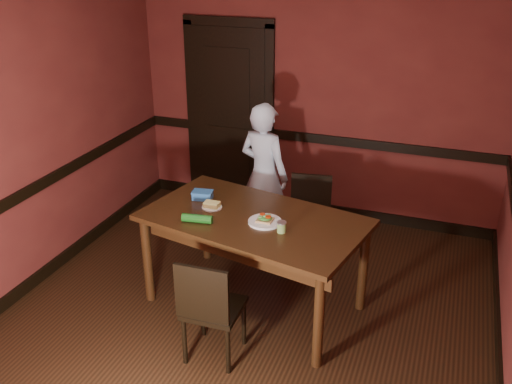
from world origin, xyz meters
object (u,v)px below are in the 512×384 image
Objects in this scene: chair_near at (214,306)px; cheese_saucer at (212,206)px; chair_far at (303,221)px; sandwich_plate at (265,221)px; sauce_jar at (282,227)px; dining_table at (254,262)px; food_tub at (203,195)px; person at (264,175)px.

cheese_saucer is at bearing -67.67° from chair_near.
chair_far is 4.91× the size of cheese_saucer.
sauce_jar reaches higher than sandwich_plate.
sauce_jar is (0.29, -0.16, 0.46)m from dining_table.
chair_near is at bearing -82.68° from dining_table.
dining_table is 0.59m from cheese_saucer.
sandwich_plate reaches higher than dining_table.
food_tub is at bearing -63.14° from chair_near.
chair_near is 1.85m from person.
sauce_jar is (0.10, -1.03, 0.46)m from chair_far.
chair_far is 0.62m from person.
sandwich_plate is at bearing -11.61° from cheese_saucer.
chair_near is 0.93m from cheese_saucer.
dining_table is 6.63× the size of sandwich_plate.
cheese_saucer reaches higher than dining_table.
food_tub is at bearing 90.85° from person.
person is (-0.48, 0.23, 0.32)m from chair_far.
person reaches higher than sandwich_plate.
person is at bearing 145.36° from chair_far.
cheese_saucer is at bearing 168.39° from sandwich_plate.
sauce_jar is 0.90m from food_tub.
dining_table is 0.57m from sauce_jar.
person reaches higher than chair_near.
sauce_jar is (0.34, 0.55, 0.45)m from chair_near.
sauce_jar is (0.17, -0.10, 0.03)m from sandwich_plate.
chair_far is 1.10m from cheese_saucer.
person is 8.66× the size of cheese_saucer.
food_tub is (-0.66, 0.24, 0.02)m from sandwich_plate.
person is 0.96m from food_tub.
dining_table is at bearing 153.39° from sandwich_plate.
sandwich_plate is at bearing -106.38° from chair_near.
chair_near reaches higher than dining_table.
chair_near is 1.11m from food_tub.
sandwich_plate is 1.57× the size of cheese_saucer.
person is 7.73× the size of food_tub.
person is at bearing -84.22° from chair_near.
sauce_jar is at bearing 130.80° from person.
dining_table is 0.73m from food_tub.
food_tub is at bearing 137.61° from cheese_saucer.
sandwich_plate is at bearing -29.79° from food_tub.
chair_near is at bearing -107.48° from chair_far.
dining_table is at bearing 150.54° from sauce_jar.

